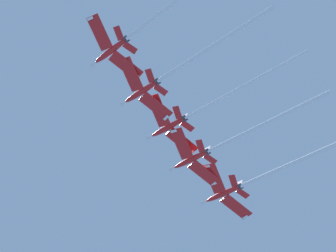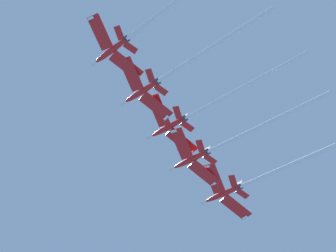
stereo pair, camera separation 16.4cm
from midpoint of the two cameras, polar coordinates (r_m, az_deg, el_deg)
The scene contains 5 objects.
jet_far_left at distance 119.49m, azimuth -2.11°, elevation 12.18°, with size 20.08×51.90×22.81m.
jet_inner_left at distance 122.48m, azimuth 0.17°, elevation 6.13°, with size 20.05×44.49×19.64m.
jet_centre at distance 127.23m, azimuth 2.22°, elevation 1.07°, with size 20.03×45.60×20.05m.
jet_inner_right at distance 127.98m, azimuth 5.66°, elevation -2.49°, with size 20.04×44.98×20.05m.
jet_far_right at distance 130.59m, azimuth 11.32°, elevation -5.68°, with size 20.05×54.50×22.37m.
Camera 2 is at (36.61, 29.91, 1.89)m, focal length 52.09 mm.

